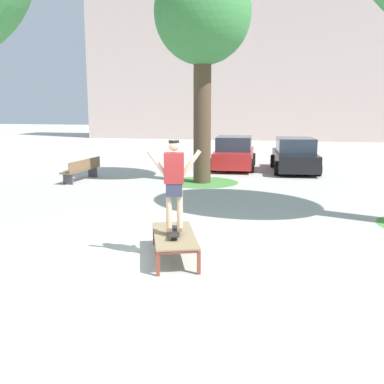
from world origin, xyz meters
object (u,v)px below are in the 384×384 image
at_px(skate_box, 174,237).
at_px(skateboard, 175,232).
at_px(car_black, 295,156).
at_px(skater, 174,179).
at_px(park_bench, 82,169).
at_px(car_red, 234,154).
at_px(tree_mid_back, 203,17).

bearing_deg(skate_box, skateboard, -70.41).
bearing_deg(skateboard, skate_box, 109.59).
xyz_separation_m(skateboard, car_black, (2.10, 12.62, 0.15)).
distance_m(skater, car_black, 12.82).
bearing_deg(park_bench, skateboard, -53.94).
bearing_deg(skater, park_bench, 126.06).
distance_m(car_red, park_bench, 7.18).
height_order(skater, tree_mid_back, tree_mid_back).
bearing_deg(skateboard, park_bench, 126.06).
relative_size(car_red, park_bench, 1.78).
bearing_deg(park_bench, tree_mid_back, 7.62).
height_order(tree_mid_back, car_red, tree_mid_back).
xyz_separation_m(skateboard, car_red, (-0.65, 13.01, 0.15)).
bearing_deg(car_black, skateboard, -99.46).
bearing_deg(car_red, skater, -87.15).
xyz_separation_m(skater, car_black, (2.10, 12.62, -0.84)).
distance_m(skateboard, car_red, 13.03).
bearing_deg(tree_mid_back, skate_box, -81.69).
relative_size(car_red, car_black, 0.99).
xyz_separation_m(skateboard, skater, (-0.00, 0.00, 0.99)).
height_order(skater, park_bench, skater).
xyz_separation_m(tree_mid_back, park_bench, (-4.64, -0.62, -5.53)).
relative_size(skater, park_bench, 0.70).
height_order(skate_box, skater, skater).
xyz_separation_m(skate_box, skateboard, (0.03, -0.08, 0.12)).
distance_m(skater, tree_mid_back, 9.93).
height_order(tree_mid_back, park_bench, tree_mid_back).
bearing_deg(car_black, skater, -99.46).
bearing_deg(park_bench, skater, -53.94).
distance_m(skate_box, skater, 1.12).
xyz_separation_m(car_red, car_black, (2.75, -0.39, 0.00)).
relative_size(tree_mid_back, park_bench, 3.30).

